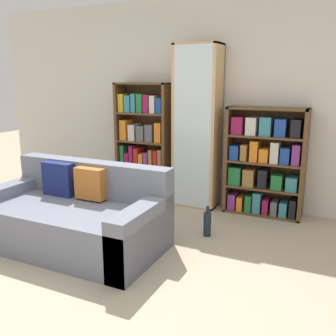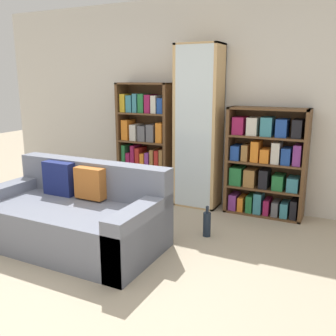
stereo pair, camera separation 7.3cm
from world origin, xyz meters
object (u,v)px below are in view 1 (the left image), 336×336
object	(u,v)px
display_cabinet	(197,127)
wine_bottle	(207,224)
couch	(74,218)
bookshelf_right	(264,164)
bookshelf_left	(144,144)

from	to	relation	value
display_cabinet	wine_bottle	bearing A→B (deg)	-62.39
couch	wine_bottle	size ratio (longest dim) A/B	5.42
bookshelf_right	couch	bearing A→B (deg)	-131.48
couch	bookshelf_right	bearing A→B (deg)	48.52
display_cabinet	bookshelf_right	size ratio (longest dim) A/B	1.57
bookshelf_left	display_cabinet	distance (m)	0.85
couch	bookshelf_left	size ratio (longest dim) A/B	1.14
couch	display_cabinet	distance (m)	2.00
couch	display_cabinet	bearing A→B (deg)	69.05
bookshelf_right	wine_bottle	world-z (taller)	bookshelf_right
couch	wine_bottle	xyz separation A→B (m)	(1.16, 0.79, -0.15)
couch	wine_bottle	bearing A→B (deg)	34.23
couch	bookshelf_left	distance (m)	1.82
couch	bookshelf_right	world-z (taller)	bookshelf_right
bookshelf_right	wine_bottle	size ratio (longest dim) A/B	3.92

